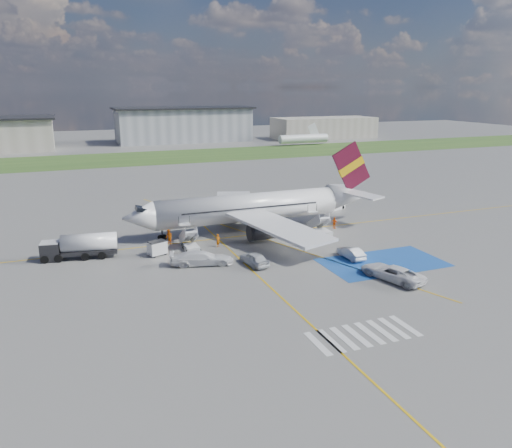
% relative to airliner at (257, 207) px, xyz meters
% --- Properties ---
extents(ground, '(400.00, 400.00, 0.00)m').
position_rel_airliner_xyz_m(ground, '(-1.51, -14.00, -3.39)').
color(ground, '#60605E').
rests_on(ground, ground).
extents(grass_strip, '(400.00, 30.00, 0.01)m').
position_rel_airliner_xyz_m(grass_strip, '(-1.51, 81.00, -3.39)').
color(grass_strip, '#2D4C1E').
rests_on(grass_strip, ground).
extents(taxiway_line_main, '(120.00, 0.20, 0.01)m').
position_rel_airliner_xyz_m(taxiway_line_main, '(-1.51, -2.00, -3.39)').
color(taxiway_line_main, gold).
rests_on(taxiway_line_main, ground).
extents(taxiway_line_cross, '(0.20, 60.00, 0.01)m').
position_rel_airliner_xyz_m(taxiway_line_cross, '(-6.51, -24.00, -3.39)').
color(taxiway_line_cross, gold).
rests_on(taxiway_line_cross, ground).
extents(taxiway_line_diag, '(20.71, 56.45, 0.01)m').
position_rel_airliner_xyz_m(taxiway_line_diag, '(-1.51, -2.00, -3.39)').
color(taxiway_line_diag, gold).
rests_on(taxiway_line_diag, ground).
extents(staging_box, '(14.00, 8.00, 0.01)m').
position_rel_airliner_xyz_m(staging_box, '(8.49, -18.00, -3.39)').
color(staging_box, '#1A4A9C').
rests_on(staging_box, ground).
extents(crosswalk, '(9.00, 4.00, 0.01)m').
position_rel_airliner_xyz_m(crosswalk, '(-3.31, -32.00, -3.39)').
color(crosswalk, silver).
rests_on(crosswalk, ground).
extents(terminal_centre, '(48.00, 18.00, 12.00)m').
position_rel_airliner_xyz_m(terminal_centre, '(18.49, 121.00, 2.61)').
color(terminal_centre, gray).
rests_on(terminal_centre, ground).
extents(terminal_east, '(40.00, 16.00, 8.00)m').
position_rel_airliner_xyz_m(terminal_east, '(73.49, 114.00, 0.61)').
color(terminal_east, '#9D9687').
rests_on(terminal_east, ground).
extents(airliner, '(36.81, 32.95, 11.92)m').
position_rel_airliner_xyz_m(airliner, '(0.00, 0.00, 0.00)').
color(airliner, silver).
rests_on(airliner, ground).
extents(airstairs_fwd, '(1.90, 5.20, 3.60)m').
position_rel_airliner_xyz_m(airstairs_fwd, '(-11.01, -5.30, -2.77)').
color(airstairs_fwd, silver).
rests_on(airstairs_fwd, ground).
extents(airstairs_aft, '(1.90, 5.20, 3.60)m').
position_rel_airliner_xyz_m(airstairs_aft, '(7.49, -5.30, -2.77)').
color(airstairs_aft, silver).
rests_on(airstairs_aft, ground).
extents(fuel_tanker, '(8.80, 3.53, 2.92)m').
position_rel_airliner_xyz_m(fuel_tanker, '(-23.90, -3.55, -2.16)').
color(fuel_tanker, black).
rests_on(fuel_tanker, ground).
extents(gpu_cart, '(2.46, 2.00, 1.78)m').
position_rel_airliner_xyz_m(gpu_cart, '(-15.25, -5.82, -2.59)').
color(gpu_cart, silver).
rests_on(gpu_cart, ground).
extents(belt_loader, '(4.90, 3.12, 1.43)m').
position_rel_airliner_xyz_m(belt_loader, '(16.22, 6.66, -3.04)').
color(belt_loader, silver).
rests_on(belt_loader, ground).
extents(car_silver_a, '(2.54, 4.70, 1.52)m').
position_rel_airliner_xyz_m(car_silver_a, '(-5.64, -13.32, -2.63)').
color(car_silver_a, silver).
rests_on(car_silver_a, ground).
extents(car_silver_b, '(1.62, 4.27, 1.39)m').
position_rel_airliner_xyz_m(car_silver_b, '(5.85, -15.35, -2.70)').
color(car_silver_b, silver).
rests_on(car_silver_b, ground).
extents(van_white_a, '(4.08, 5.97, 2.05)m').
position_rel_airliner_xyz_m(van_white_a, '(6.25, -22.74, -2.37)').
color(van_white_a, white).
rests_on(van_white_a, ground).
extents(van_white_b, '(5.73, 3.48, 2.09)m').
position_rel_airliner_xyz_m(van_white_b, '(-11.16, -11.03, -2.35)').
color(van_white_b, white).
rests_on(van_white_b, ground).
extents(crew_fwd, '(0.74, 0.69, 1.70)m').
position_rel_airliner_xyz_m(crew_fwd, '(-7.44, -5.35, -2.54)').
color(crew_fwd, orange).
rests_on(crew_fwd, ground).
extents(crew_nose, '(1.05, 1.16, 1.95)m').
position_rel_airliner_xyz_m(crew_nose, '(-13.02, -2.01, -2.42)').
color(crew_nose, orange).
rests_on(crew_nose, ground).
extents(crew_aft, '(0.86, 1.06, 1.68)m').
position_rel_airliner_xyz_m(crew_aft, '(10.50, -3.42, -2.55)').
color(crew_aft, orange).
rests_on(crew_aft, ground).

